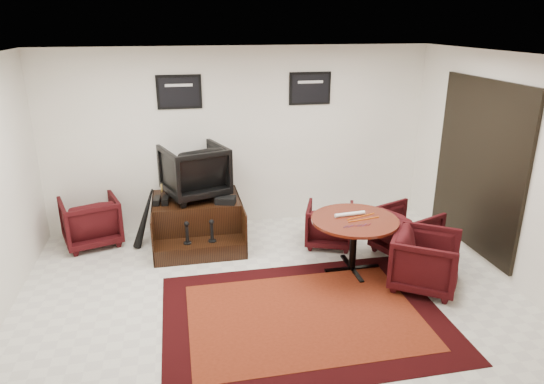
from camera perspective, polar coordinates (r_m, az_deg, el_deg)
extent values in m
plane|color=beige|center=(5.89, 0.03, -12.80)|extent=(6.00, 6.00, 0.00)
cube|color=white|center=(7.64, -3.72, 6.29)|extent=(6.00, 0.02, 2.80)
cube|color=white|center=(3.11, 9.54, -15.08)|extent=(6.00, 0.02, 2.80)
cube|color=white|center=(6.53, 26.79, 1.87)|extent=(0.02, 5.00, 2.80)
cube|color=white|center=(4.98, 0.03, 15.52)|extent=(6.00, 5.00, 0.02)
cube|color=black|center=(7.08, 23.11, 2.82)|extent=(0.05, 1.90, 2.30)
cube|color=black|center=(7.07, 23.04, 2.82)|extent=(0.02, 1.72, 2.12)
cube|color=black|center=(7.08, 23.07, 2.82)|extent=(0.03, 0.05, 2.12)
cube|color=black|center=(7.42, -10.87, 11.49)|extent=(0.66, 0.03, 0.50)
cube|color=black|center=(7.40, -10.87, 11.47)|extent=(0.58, 0.01, 0.42)
cube|color=silver|center=(7.38, -10.92, 12.23)|extent=(0.40, 0.00, 0.04)
cube|color=black|center=(7.71, 4.49, 12.06)|extent=(0.66, 0.03, 0.50)
cube|color=black|center=(7.69, 4.52, 12.04)|extent=(0.58, 0.01, 0.42)
cube|color=silver|center=(7.67, 4.55, 12.78)|extent=(0.40, 0.00, 0.04)
cube|color=black|center=(5.65, 3.81, -14.37)|extent=(3.13, 2.35, 0.01)
cube|color=#571B0C|center=(5.64, 3.81, -14.32)|extent=(2.57, 1.79, 0.01)
cube|color=black|center=(7.41, -8.80, -3.05)|extent=(1.27, 0.94, 0.66)
cube|color=black|center=(6.89, -8.41, -6.76)|extent=(1.27, 0.38, 0.24)
cube|color=black|center=(7.24, -13.72, -3.95)|extent=(0.02, 1.32, 0.66)
cube|color=black|center=(7.28, -3.74, -3.26)|extent=(0.02, 1.32, 0.66)
cylinder|color=black|center=(6.83, -9.89, -5.90)|extent=(0.11, 0.11, 0.02)
cylinder|color=black|center=(6.78, -9.95, -4.91)|extent=(0.04, 0.04, 0.24)
sphere|color=black|center=(6.72, -10.03, -3.71)|extent=(0.07, 0.07, 0.07)
cylinder|color=black|center=(6.84, -7.04, -5.70)|extent=(0.11, 0.11, 0.02)
cylinder|color=black|center=(6.79, -7.08, -4.71)|extent=(0.04, 0.04, 0.24)
sphere|color=black|center=(6.73, -7.14, -3.51)|extent=(0.07, 0.07, 0.07)
imported|color=black|center=(7.20, -9.14, 2.73)|extent=(1.06, 1.02, 0.87)
cube|color=black|center=(7.15, -13.37, -0.99)|extent=(0.11, 0.25, 0.09)
cube|color=black|center=(7.13, -12.41, -0.96)|extent=(0.11, 0.25, 0.09)
cube|color=black|center=(6.99, -5.48, -0.96)|extent=(0.33, 0.27, 0.10)
imported|color=black|center=(7.61, -20.58, -2.96)|extent=(0.95, 0.92, 0.79)
cylinder|color=#3F1009|center=(6.35, 9.71, -3.27)|extent=(1.12, 1.12, 0.04)
cylinder|color=black|center=(6.49, 9.54, -6.09)|extent=(0.09, 0.09, 0.66)
cube|color=black|center=(6.65, 9.36, -8.85)|extent=(0.75, 0.06, 0.03)
cube|color=black|center=(6.65, 9.36, -8.85)|extent=(0.06, 0.75, 0.03)
imported|color=black|center=(7.18, 6.79, -3.62)|extent=(0.84, 0.82, 0.68)
imported|color=black|center=(7.08, 15.52, -4.23)|extent=(0.91, 0.94, 0.76)
imported|color=black|center=(6.29, 17.63, -7.42)|extent=(1.03, 1.04, 0.79)
cylinder|color=white|center=(6.42, 9.16, -2.57)|extent=(0.42, 0.09, 0.05)
cylinder|color=#D85C0C|center=(6.33, 10.74, -3.17)|extent=(0.44, 0.09, 0.01)
cylinder|color=#D85C0C|center=(6.42, 10.41, -2.84)|extent=(0.43, 0.15, 0.01)
cylinder|color=#4C1933|center=(6.08, 8.69, -4.04)|extent=(0.09, 0.06, 0.01)
cylinder|color=#4C1933|center=(6.10, 9.23, -3.99)|extent=(0.09, 0.06, 0.01)
cylinder|color=#4C1933|center=(6.12, 9.75, -3.94)|extent=(0.09, 0.06, 0.01)
cylinder|color=#4C1933|center=(6.14, 10.28, -3.89)|extent=(0.09, 0.06, 0.01)
cylinder|color=#4C1933|center=(6.17, 10.80, -3.84)|extent=(0.09, 0.06, 0.01)
cylinder|color=#4C1933|center=(6.19, 11.31, -3.79)|extent=(0.09, 0.06, 0.01)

